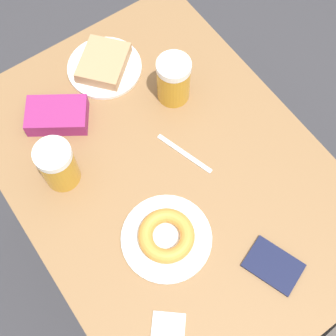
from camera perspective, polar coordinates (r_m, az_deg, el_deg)
The scene contains 9 objects.
ground_plane at distance 1.91m, azimuth 0.00°, elevation -9.65°, with size 8.00×8.00×0.00m, color #333338.
table at distance 1.25m, azimuth 0.00°, elevation -1.66°, with size 0.75×1.03×0.76m.
plate_with_cake at distance 1.34m, azimuth -7.81°, elevation 12.38°, with size 0.21×0.21×0.04m.
plate_with_donut at distance 1.11m, azimuth -0.20°, elevation -8.38°, with size 0.22×0.22×0.04m.
beer_mug_left at distance 1.24m, azimuth 0.68°, elevation 10.68°, with size 0.09×0.09×0.14m.
beer_mug_center at distance 1.15m, azimuth -13.29°, elevation 0.37°, with size 0.09×0.09×0.14m.
fork at distance 1.21m, azimuth 2.02°, elevation 1.77°, with size 0.06×0.17×0.00m.
passport_near_edge at distance 1.14m, azimuth 12.72°, elevation -11.51°, with size 0.13×0.15×0.01m.
blue_pouch at distance 1.27m, azimuth -13.36°, elevation 6.27°, with size 0.19×0.17×0.05m.
Camera 1 is at (0.28, 0.39, 1.84)m, focal length 50.00 mm.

